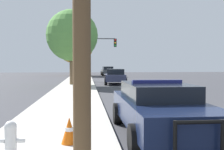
% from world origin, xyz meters
% --- Properties ---
extents(sidewalk_left, '(3.00, 110.00, 0.13)m').
position_xyz_m(sidewalk_left, '(-5.10, 0.00, 0.07)').
color(sidewalk_left, '#BCB7AD').
rests_on(sidewalk_left, ground_plane).
extents(police_car, '(2.08, 5.05, 1.43)m').
position_xyz_m(police_car, '(-2.42, -0.59, 0.72)').
color(police_car, '#141E3D').
rests_on(police_car, ground_plane).
extents(fire_hydrant, '(0.50, 0.22, 0.70)m').
position_xyz_m(fire_hydrant, '(-5.67, -2.60, 0.50)').
color(fire_hydrant, white).
rests_on(fire_hydrant, sidewalk_left).
extents(traffic_light, '(4.18, 0.35, 4.67)m').
position_xyz_m(traffic_light, '(-3.30, 23.21, 3.48)').
color(traffic_light, '#424247').
rests_on(traffic_light, sidewalk_left).
extents(car_background_distant, '(2.09, 4.70, 1.45)m').
position_xyz_m(car_background_distant, '(-0.85, 37.53, 0.76)').
color(car_background_distant, '#474C51').
rests_on(car_background_distant, ground_plane).
extents(car_background_midblock, '(2.22, 4.48, 1.40)m').
position_xyz_m(car_background_midblock, '(-1.64, 17.86, 0.74)').
color(car_background_midblock, '#333856').
rests_on(car_background_midblock, ground_plane).
extents(tree_sidewalk_far, '(6.19, 6.19, 8.04)m').
position_xyz_m(tree_sidewalk_far, '(-6.14, 37.63, 5.06)').
color(tree_sidewalk_far, brown).
rests_on(tree_sidewalk_far, sidewalk_left).
extents(tree_sidewalk_mid, '(4.35, 4.35, 6.31)m').
position_xyz_m(tree_sidewalk_mid, '(-5.48, 16.16, 4.25)').
color(tree_sidewalk_mid, brown).
rests_on(tree_sidewalk_mid, sidewalk_left).
extents(traffic_cone, '(0.35, 0.35, 0.57)m').
position_xyz_m(traffic_cone, '(-4.67, -1.68, 0.42)').
color(traffic_cone, orange).
rests_on(traffic_cone, sidewalk_left).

